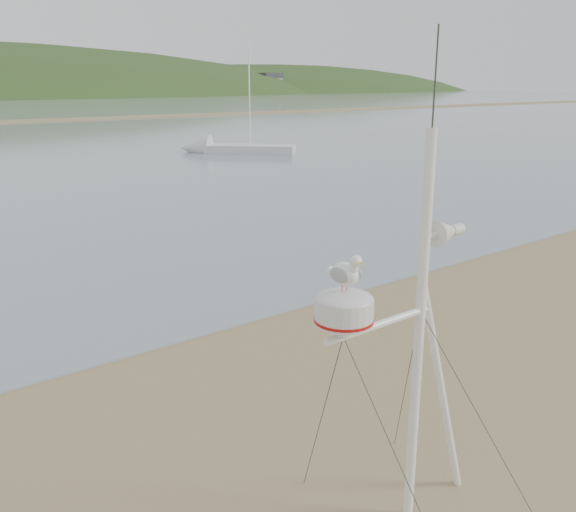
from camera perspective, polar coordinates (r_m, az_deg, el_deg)
ground at (r=7.02m, az=-7.40°, el=-22.45°), size 560.00×560.00×0.00m
mast_rig at (r=6.29m, az=11.67°, el=-14.81°), size 2.14×2.28×4.82m
sailboat_white_near at (r=39.62m, az=-6.41°, el=9.98°), size 6.43×6.50×7.30m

